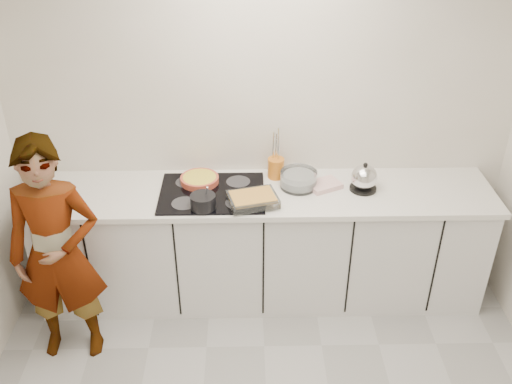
{
  "coord_description": "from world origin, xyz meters",
  "views": [
    {
      "loc": [
        -0.11,
        -2.1,
        2.98
      ],
      "look_at": [
        -0.05,
        1.05,
        1.05
      ],
      "focal_mm": 40.0,
      "sensor_mm": 36.0,
      "label": 1
    }
  ],
  "objects_px": {
    "kettle": "(364,178)",
    "mixing_bowl": "(299,180)",
    "tart_dish": "(200,179)",
    "cook": "(57,254)",
    "hob": "(212,193)",
    "baking_dish": "(253,199)",
    "saucepan": "(203,202)",
    "utensil_crock": "(276,168)"
  },
  "relations": [
    {
      "from": "tart_dish",
      "to": "baking_dish",
      "type": "relative_size",
      "value": 0.88
    },
    {
      "from": "tart_dish",
      "to": "utensil_crock",
      "type": "relative_size",
      "value": 2.17
    },
    {
      "from": "cook",
      "to": "kettle",
      "type": "bearing_deg",
      "value": 12.82
    },
    {
      "from": "utensil_crock",
      "to": "saucepan",
      "type": "bearing_deg",
      "value": -139.99
    },
    {
      "from": "tart_dish",
      "to": "saucepan",
      "type": "bearing_deg",
      "value": -82.2
    },
    {
      "from": "hob",
      "to": "baking_dish",
      "type": "relative_size",
      "value": 1.97
    },
    {
      "from": "kettle",
      "to": "utensil_crock",
      "type": "xyz_separation_m",
      "value": [
        -0.6,
        0.19,
        -0.02
      ]
    },
    {
      "from": "mixing_bowl",
      "to": "cook",
      "type": "distance_m",
      "value": 1.67
    },
    {
      "from": "saucepan",
      "to": "utensil_crock",
      "type": "relative_size",
      "value": 1.38
    },
    {
      "from": "hob",
      "to": "cook",
      "type": "distance_m",
      "value": 1.08
    },
    {
      "from": "saucepan",
      "to": "kettle",
      "type": "distance_m",
      "value": 1.13
    },
    {
      "from": "hob",
      "to": "cook",
      "type": "bearing_deg",
      "value": -151.51
    },
    {
      "from": "saucepan",
      "to": "mixing_bowl",
      "type": "distance_m",
      "value": 0.71
    },
    {
      "from": "saucepan",
      "to": "kettle",
      "type": "relative_size",
      "value": 0.86
    },
    {
      "from": "kettle",
      "to": "tart_dish",
      "type": "bearing_deg",
      "value": 175.01
    },
    {
      "from": "kettle",
      "to": "utensil_crock",
      "type": "relative_size",
      "value": 1.6
    },
    {
      "from": "saucepan",
      "to": "kettle",
      "type": "bearing_deg",
      "value": 11.82
    },
    {
      "from": "tart_dish",
      "to": "cook",
      "type": "height_order",
      "value": "cook"
    },
    {
      "from": "cook",
      "to": "saucepan",
      "type": "bearing_deg",
      "value": 17.03
    },
    {
      "from": "baking_dish",
      "to": "mixing_bowl",
      "type": "height_order",
      "value": "mixing_bowl"
    },
    {
      "from": "hob",
      "to": "tart_dish",
      "type": "height_order",
      "value": "tart_dish"
    },
    {
      "from": "baking_dish",
      "to": "utensil_crock",
      "type": "height_order",
      "value": "utensil_crock"
    },
    {
      "from": "tart_dish",
      "to": "baking_dish",
      "type": "xyz_separation_m",
      "value": [
        0.37,
        -0.29,
        0.01
      ]
    },
    {
      "from": "baking_dish",
      "to": "utensil_crock",
      "type": "xyz_separation_m",
      "value": [
        0.17,
        0.38,
        0.03
      ]
    },
    {
      "from": "kettle",
      "to": "mixing_bowl",
      "type": "bearing_deg",
      "value": 173.88
    },
    {
      "from": "mixing_bowl",
      "to": "kettle",
      "type": "relative_size",
      "value": 1.2
    },
    {
      "from": "hob",
      "to": "saucepan",
      "type": "distance_m",
      "value": 0.21
    },
    {
      "from": "mixing_bowl",
      "to": "cook",
      "type": "bearing_deg",
      "value": -158.91
    },
    {
      "from": "baking_dish",
      "to": "tart_dish",
      "type": "bearing_deg",
      "value": 142.62
    },
    {
      "from": "saucepan",
      "to": "kettle",
      "type": "height_order",
      "value": "kettle"
    },
    {
      "from": "tart_dish",
      "to": "utensil_crock",
      "type": "xyz_separation_m",
      "value": [
        0.55,
        0.09,
        0.04
      ]
    },
    {
      "from": "tart_dish",
      "to": "hob",
      "type": "bearing_deg",
      "value": -55.62
    },
    {
      "from": "cook",
      "to": "tart_dish",
      "type": "bearing_deg",
      "value": 34.76
    },
    {
      "from": "baking_dish",
      "to": "hob",
      "type": "bearing_deg",
      "value": 152.02
    },
    {
      "from": "hob",
      "to": "saucepan",
      "type": "bearing_deg",
      "value": -103.99
    },
    {
      "from": "utensil_crock",
      "to": "baking_dish",
      "type": "bearing_deg",
      "value": -114.6
    },
    {
      "from": "hob",
      "to": "kettle",
      "type": "relative_size",
      "value": 3.02
    },
    {
      "from": "baking_dish",
      "to": "cook",
      "type": "bearing_deg",
      "value": -163.45
    },
    {
      "from": "hob",
      "to": "utensil_crock",
      "type": "bearing_deg",
      "value": 26.58
    },
    {
      "from": "kettle",
      "to": "cook",
      "type": "xyz_separation_m",
      "value": [
        -2.0,
        -0.55,
        -0.2
      ]
    },
    {
      "from": "hob",
      "to": "kettle",
      "type": "distance_m",
      "value": 1.06
    },
    {
      "from": "tart_dish",
      "to": "kettle",
      "type": "relative_size",
      "value": 1.35
    }
  ]
}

